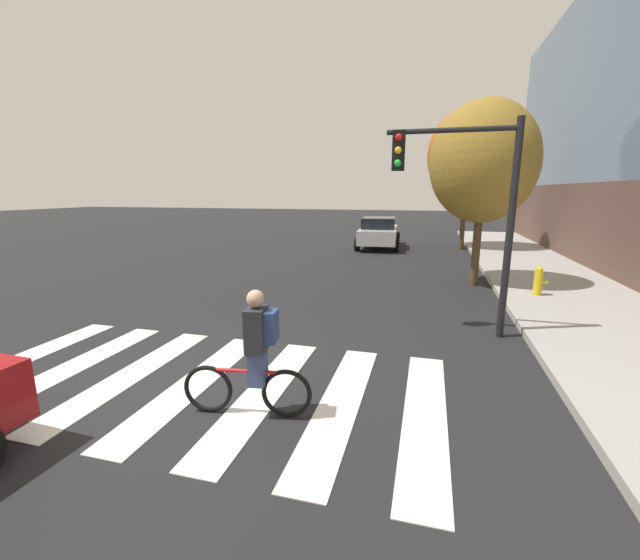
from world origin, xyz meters
TOP-DOWN VIEW (x-y plane):
  - ground_plane at (0.00, 0.00)m, footprint 120.00×120.00m
  - crosswalk_stripes at (0.22, 0.00)m, footprint 7.38×3.71m
  - sedan_mid at (1.04, 16.02)m, footprint 2.35×4.65m
  - cyclist at (1.51, -0.57)m, footprint 1.70×0.39m
  - traffic_light_near at (4.22, 3.41)m, footprint 2.47×0.28m
  - fire_hydrant at (6.45, 6.66)m, footprint 0.33×0.22m
  - street_tree_near at (4.99, 8.10)m, footprint 3.09×3.09m
  - street_tree_mid at (5.17, 16.44)m, footprint 3.82×3.82m

SIDE VIEW (x-z plane):
  - ground_plane at x=0.00m, z-range 0.00..0.00m
  - crosswalk_stripes at x=0.22m, z-range 0.00..0.01m
  - fire_hydrant at x=6.45m, z-range 0.14..0.92m
  - sedan_mid at x=1.04m, z-range 0.02..1.60m
  - cyclist at x=1.51m, z-range 0.00..1.69m
  - traffic_light_near at x=4.22m, z-range 0.76..4.96m
  - street_tree_near at x=4.99m, z-range 0.96..6.45m
  - street_tree_mid at x=5.17m, z-range 1.19..7.99m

